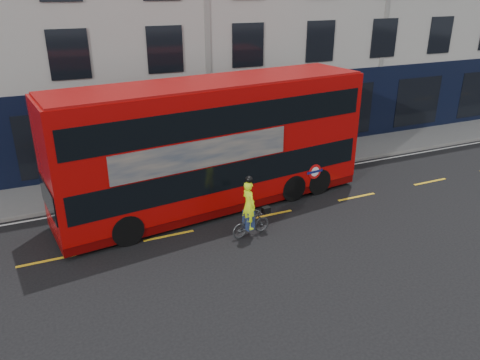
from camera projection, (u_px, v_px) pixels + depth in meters
ground at (290, 232)px, 16.56m from camera, size 120.00×120.00×0.00m
pavement at (222, 170)px, 22.02m from camera, size 60.00×3.00×0.12m
kerb at (234, 181)px, 20.75m from camera, size 60.00×0.12×0.13m
road_edge_line at (237, 185)px, 20.52m from camera, size 58.00×0.10×0.01m
lane_dashes at (271, 215)px, 17.82m from camera, size 58.00×0.12×0.01m
bus at (215, 144)px, 17.71m from camera, size 12.44×4.22×4.93m
cyclist at (250, 215)px, 16.05m from camera, size 1.53×0.67×2.25m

